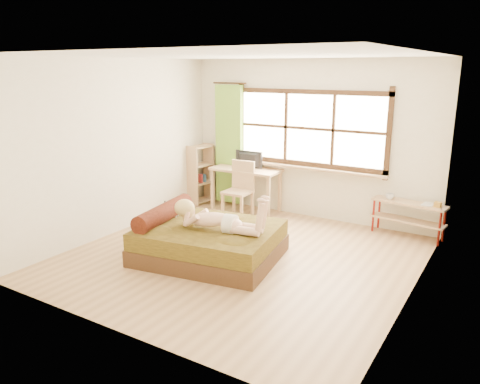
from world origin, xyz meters
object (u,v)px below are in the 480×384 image
Objects in this scene: desk at (246,174)px; pipe_shelf at (409,211)px; chair at (240,186)px; woman at (216,210)px; bookshelf at (201,174)px; bed at (207,241)px; kitten at (173,209)px.

pipe_shelf is at bearing 0.99° from desk.
woman is at bearing -68.90° from chair.
bookshelf is (-1.88, 2.22, -0.16)m from woman.
bed is 1.80× the size of bookshelf.
woman is 2.04m from chair.
kitten is 2.30m from bookshelf.
bed is at bearing -74.16° from desk.
kitten is at bearing 161.92° from bed.
kitten is 0.24× the size of pipe_shelf.
chair is (-0.78, 1.88, -0.18)m from woman.
bookshelf reaches higher than woman.
desk reaches higher than bed.
pipe_shelf is at bearing 8.44° from chair.
bed is at bearing -18.08° from kitten.
desk is at bearing 103.82° from chair.
woman is 2.91m from bookshelf.
bookshelf is at bearing 121.13° from woman.
woman reaches higher than pipe_shelf.
bookshelf is (-1.68, 2.18, 0.33)m from bed.
chair is at bearing 98.55° from bed.
desk is at bearing 81.09° from kitten.
bed reaches higher than pipe_shelf.
kitten is 2.09m from desk.
kitten is 0.24× the size of bookshelf.
kitten is at bearing -94.43° from chair.
chair is 1.15m from bookshelf.
chair is (-0.58, 1.84, 0.30)m from bed.
desk is 1.01m from bookshelf.
woman is 0.90m from kitten.
pipe_shelf is (2.85, 2.21, -0.16)m from kitten.
bookshelf is (-3.86, -0.14, 0.17)m from pipe_shelf.
bookshelf is at bearing 118.61° from bed.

